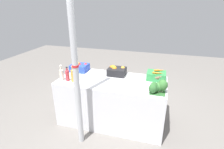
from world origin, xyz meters
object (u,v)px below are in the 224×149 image
object	(u,v)px
carrot_crate	(156,75)
sparrow_bird	(158,78)
juice_bottle_cloudy	(62,74)
juice_bottle_amber	(73,75)
broccoli_pile	(157,87)
juice_bottle_ruby	(67,75)
apple_crate	(79,67)
support_pole	(76,74)
orange_crate	(117,71)

from	to	relation	value
carrot_crate	sparrow_bird	xyz separation A→B (m)	(0.03, -0.48, 0.16)
juice_bottle_cloudy	juice_bottle_amber	world-z (taller)	juice_bottle_amber
carrot_crate	juice_bottle_amber	distance (m)	1.39
broccoli_pile	sparrow_bird	xyz separation A→B (m)	(-0.01, 0.01, 0.13)
broccoli_pile	juice_bottle_cloudy	distance (m)	1.55
carrot_crate	juice_bottle_ruby	size ratio (longest dim) A/B	1.27
juice_bottle_cloudy	sparrow_bird	xyz separation A→B (m)	(1.54, -0.01, 0.12)
juice_bottle_amber	sparrow_bird	xyz separation A→B (m)	(1.33, -0.01, 0.11)
apple_crate	juice_bottle_amber	xyz separation A→B (m)	(0.12, -0.47, 0.04)
apple_crate	juice_bottle_ruby	world-z (taller)	juice_bottle_ruby
juice_bottle_ruby	sparrow_bird	world-z (taller)	sparrow_bird
support_pole	broccoli_pile	bearing A→B (deg)	20.09
sparrow_bird	juice_bottle_cloudy	bearing A→B (deg)	-51.98
support_pole	juice_bottle_cloudy	xyz separation A→B (m)	(-0.49, 0.41, -0.22)
carrot_crate	broccoli_pile	bearing A→B (deg)	-85.41
broccoli_pile	juice_bottle_cloudy	bearing A→B (deg)	179.16
carrot_crate	juice_bottle_cloudy	size ratio (longest dim) A/B	1.18
carrot_crate	broccoli_pile	size ratio (longest dim) A/B	1.19
carrot_crate	juice_bottle_amber	xyz separation A→B (m)	(-1.30, -0.47, 0.04)
juice_bottle_ruby	sparrow_bird	size ratio (longest dim) A/B	2.13
apple_crate	carrot_crate	world-z (taller)	carrot_crate
carrot_crate	sparrow_bird	world-z (taller)	sparrow_bird
support_pole	orange_crate	xyz separation A→B (m)	(0.33, 0.89, -0.25)
juice_bottle_ruby	broccoli_pile	bearing A→B (deg)	-0.91
support_pole	juice_bottle_ruby	bearing A→B (deg)	133.14
apple_crate	juice_bottle_amber	distance (m)	0.49
carrot_crate	apple_crate	bearing A→B (deg)	179.84
support_pole	orange_crate	size ratio (longest dim) A/B	7.33
carrot_crate	juice_bottle_cloudy	distance (m)	1.59
orange_crate	juice_bottle_cloudy	distance (m)	0.95
juice_bottle_ruby	juice_bottle_amber	world-z (taller)	juice_bottle_amber
juice_bottle_ruby	juice_bottle_amber	bearing A→B (deg)	-0.00
juice_bottle_cloudy	juice_bottle_ruby	bearing A→B (deg)	0.00
support_pole	juice_bottle_amber	size ratio (longest dim) A/B	8.51
broccoli_pile	sparrow_bird	bearing A→B (deg)	135.06
orange_crate	juice_bottle_ruby	size ratio (longest dim) A/B	1.27
apple_crate	juice_bottle_cloudy	size ratio (longest dim) A/B	1.18
juice_bottle_amber	carrot_crate	bearing A→B (deg)	19.78
carrot_crate	juice_bottle_ruby	xyz separation A→B (m)	(-1.41, -0.47, 0.03)
support_pole	broccoli_pile	world-z (taller)	support_pole
apple_crate	juice_bottle_ruby	bearing A→B (deg)	-88.02
broccoli_pile	sparrow_bird	distance (m)	0.14
apple_crate	support_pole	bearing A→B (deg)	-65.56
support_pole	juice_bottle_amber	world-z (taller)	support_pole
support_pole	juice_bottle_ruby	world-z (taller)	support_pole
orange_crate	support_pole	bearing A→B (deg)	-110.22
juice_bottle_cloudy	juice_bottle_ruby	size ratio (longest dim) A/B	1.08
orange_crate	juice_bottle_cloudy	xyz separation A→B (m)	(-0.82, -0.48, 0.03)
orange_crate	juice_bottle_cloudy	bearing A→B (deg)	-149.86
apple_crate	juice_bottle_amber	size ratio (longest dim) A/B	1.16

